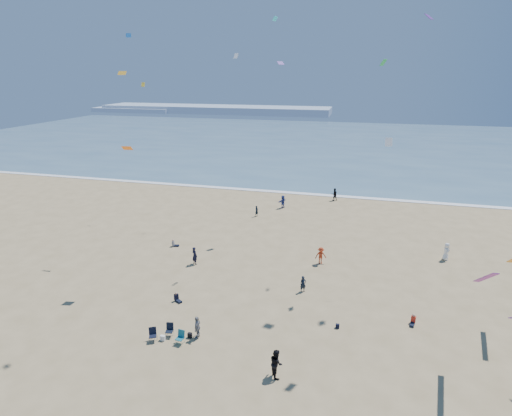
# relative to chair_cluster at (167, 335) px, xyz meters

# --- Properties ---
(ocean) EXTENTS (220.00, 100.00, 0.06)m
(ocean) POSITION_rel_chair_cluster_xyz_m (4.07, 89.00, -0.47)
(ocean) COLOR #476B84
(ocean) RESTS_ON ground
(surf_line) EXTENTS (220.00, 1.20, 0.08)m
(surf_line) POSITION_rel_chair_cluster_xyz_m (4.07, 39.00, -0.46)
(surf_line) COLOR white
(surf_line) RESTS_ON ground
(headland_far) EXTENTS (110.00, 20.00, 3.20)m
(headland_far) POSITION_rel_chair_cluster_xyz_m (-55.93, 164.00, 1.10)
(headland_far) COLOR #7A8EA8
(headland_far) RESTS_ON ground
(headland_near) EXTENTS (40.00, 14.00, 2.00)m
(headland_near) POSITION_rel_chair_cluster_xyz_m (-95.93, 159.00, 0.50)
(headland_near) COLOR #7A8EA8
(headland_near) RESTS_ON ground
(standing_flyers) EXTENTS (35.78, 47.85, 1.93)m
(standing_flyers) POSITION_rel_chair_cluster_xyz_m (8.89, 9.24, 0.41)
(standing_flyers) COLOR gray
(standing_flyers) RESTS_ON ground
(seated_group) EXTENTS (25.02, 28.67, 0.84)m
(seated_group) POSITION_rel_chair_cluster_xyz_m (4.66, 0.85, -0.08)
(seated_group) COLOR white
(seated_group) RESTS_ON ground
(chair_cluster) EXTENTS (2.74, 1.55, 1.00)m
(chair_cluster) POSITION_rel_chair_cluster_xyz_m (0.00, 0.00, 0.00)
(chair_cluster) COLOR black
(chair_cluster) RESTS_ON ground
(white_tote) EXTENTS (0.35, 0.20, 0.40)m
(white_tote) POSITION_rel_chair_cluster_xyz_m (-0.34, -0.08, -0.30)
(white_tote) COLOR white
(white_tote) RESTS_ON ground
(black_backpack) EXTENTS (0.30, 0.22, 0.38)m
(black_backpack) POSITION_rel_chair_cluster_xyz_m (1.43, 0.70, -0.31)
(black_backpack) COLOR black
(black_backpack) RESTS_ON ground
(navy_bag) EXTENTS (0.28, 0.18, 0.34)m
(navy_bag) POSITION_rel_chair_cluster_xyz_m (11.77, 4.54, -0.33)
(navy_bag) COLOR black
(navy_bag) RESTS_ON ground
(kites_aloft) EXTENTS (46.34, 39.76, 30.32)m
(kites_aloft) POSITION_rel_chair_cluster_xyz_m (14.51, 7.60, 13.45)
(kites_aloft) COLOR #7D2793
(kites_aloft) RESTS_ON ground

